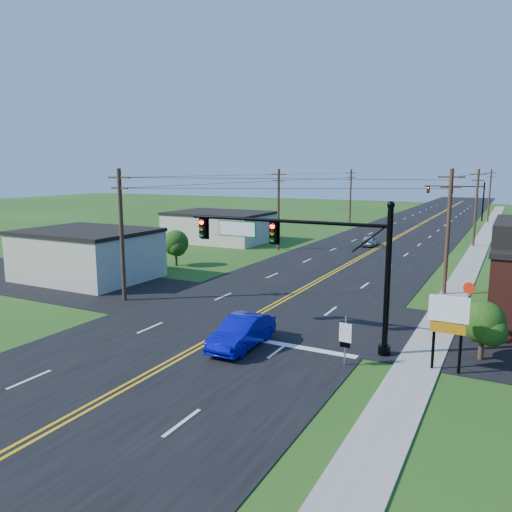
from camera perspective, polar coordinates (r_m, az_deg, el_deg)
The scene contains 21 objects.
ground at distance 22.58m, azimuth -13.87°, elevation -13.71°, with size 260.00×260.00×0.00m, color #1E4513.
road_main at distance 67.42m, azimuth 15.37°, elevation 1.91°, with size 16.00×220.00×0.04m, color black.
road_cross at distance 31.97m, azimuth 0.52°, elevation -6.30°, with size 70.00×10.00×0.04m, color black.
sidewalk at distance 56.18m, azimuth 23.66°, elevation -0.08°, with size 2.00×160.00×0.08m, color gray.
signal_mast_main at distance 25.60m, azimuth 5.13°, elevation 0.45°, with size 11.30×0.60×7.48m.
signal_mast_far at distance 95.94m, azimuth 21.97°, elevation 6.53°, with size 10.98×0.60×7.48m.
cream_bldg_near at distance 43.20m, azimuth -18.71°, elevation 0.19°, with size 10.20×8.20×4.10m.
cream_bldg_far at distance 63.11m, azimuth -4.13°, elevation 3.40°, with size 12.20×9.20×3.70m.
utility_pole_left_a at distance 34.79m, azimuth -15.11°, elevation 2.58°, with size 1.80×0.28×9.00m.
utility_pole_left_b at distance 55.71m, azimuth 2.58°, elevation 5.52°, with size 1.80×0.28×9.00m.
utility_pole_left_c at distance 80.95m, azimuth 10.74°, elevation 6.70°, with size 1.80×0.28×9.00m.
utility_pole_right_a at distance 37.83m, azimuth 21.10°, elevation 2.82°, with size 1.80×0.28×9.00m.
utility_pole_right_b at distance 63.64m, azimuth 23.85°, elevation 5.23°, with size 1.80×0.28×9.00m.
utility_pole_right_c at distance 93.55m, azimuth 25.13°, elevation 6.35°, with size 1.80×0.28×9.00m.
shrub_corner at distance 25.87m, azimuth 24.53°, elevation -6.92°, with size 2.00×2.00×2.86m.
tree_left at distance 47.14m, azimuth -9.16°, elevation 1.48°, with size 2.40×2.40×3.37m.
blue_car at distance 25.51m, azimuth -1.62°, elevation -8.74°, with size 1.66×4.76×1.57m, color #070AA4.
distant_car at distance 60.23m, azimuth 12.91°, elevation 1.68°, with size 1.45×3.62×1.23m, color #B0B0B5.
route_sign at distance 23.37m, azimuth 10.17°, elevation -9.14°, with size 0.59×0.11×2.36m.
stop_sign at distance 33.24m, azimuth 23.14°, elevation -3.77°, with size 0.75×0.23×2.14m.
pylon_sign at distance 23.56m, azimuth 21.15°, elevation -6.56°, with size 1.69×0.24×3.46m.
Camera 1 is at (13.94, -15.37, 8.91)m, focal length 35.00 mm.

